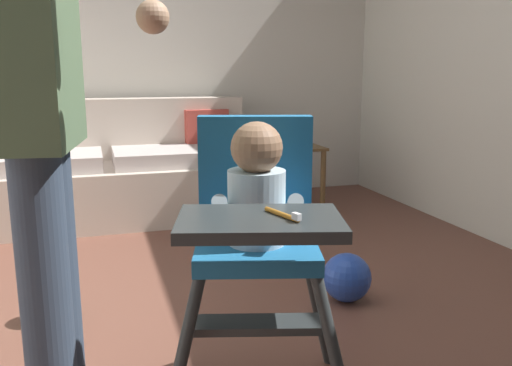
{
  "coord_description": "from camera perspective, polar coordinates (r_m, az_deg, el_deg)",
  "views": [
    {
      "loc": [
        -0.23,
        -1.95,
        1.07
      ],
      "look_at": [
        0.2,
        -0.56,
        0.77
      ],
      "focal_mm": 37.69,
      "sensor_mm": 36.0,
      "label": 1
    }
  ],
  "objects": [
    {
      "name": "toy_ball_second",
      "position": [
        2.56,
        -21.82,
        -11.95
      ],
      "size": [
        0.15,
        0.15,
        0.15
      ],
      "primitive_type": "sphere",
      "color": "green",
      "rests_on": "ground"
    },
    {
      "name": "couch",
      "position": [
        4.1,
        -15.31,
        1.03
      ],
      "size": [
        2.17,
        0.86,
        0.86
      ],
      "rotation": [
        0.0,
        0.0,
        -1.57
      ],
      "color": "beige",
      "rests_on": "ground"
    },
    {
      "name": "toy_ball",
      "position": [
        2.6,
        9.61,
        -9.85
      ],
      "size": [
        0.23,
        0.23,
        0.23
      ],
      "primitive_type": "sphere",
      "color": "#284CB7",
      "rests_on": "ground"
    },
    {
      "name": "sippy_cup",
      "position": [
        4.03,
        4.52,
        4.67
      ],
      "size": [
        0.07,
        0.07,
        0.1
      ],
      "primitive_type": "cylinder",
      "color": "#284CB7",
      "rests_on": "side_table"
    },
    {
      "name": "adult_standing",
      "position": [
        1.58,
        -22.1,
        6.68
      ],
      "size": [
        0.51,
        0.55,
        1.68
      ],
      "rotation": [
        0.0,
        0.0,
        -0.14
      ],
      "color": "#38475B",
      "rests_on": "ground"
    },
    {
      "name": "ground",
      "position": [
        2.26,
        -9.45,
        -18.11
      ],
      "size": [
        5.96,
        6.76,
        0.1
      ],
      "primitive_type": "cube",
      "color": "brown"
    },
    {
      "name": "side_table",
      "position": [
        4.04,
        3.98,
        1.98
      ],
      "size": [
        0.4,
        0.4,
        0.52
      ],
      "color": "brown",
      "rests_on": "ground"
    },
    {
      "name": "high_chair",
      "position": [
        1.61,
        0.04,
        -3.44
      ],
      "size": [
        0.74,
        0.83,
        0.94
      ],
      "rotation": [
        0.0,
        0.0,
        -1.84
      ],
      "color": "#2F3435",
      "rests_on": "ground"
    },
    {
      "name": "wall_far",
      "position": [
        4.57,
        -14.61,
        14.73
      ],
      "size": [
        5.16,
        0.06,
        2.66
      ],
      "primitive_type": "cube",
      "color": "silver",
      "rests_on": "ground"
    }
  ]
}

